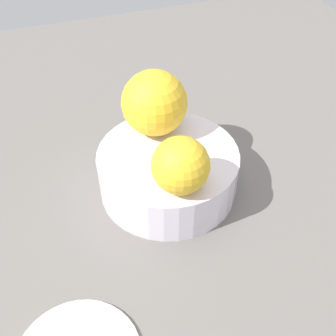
# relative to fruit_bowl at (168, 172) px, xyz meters

# --- Properties ---
(ground_plane) EXTENTS (1.10, 1.10, 0.02)m
(ground_plane) POSITION_rel_fruit_bowl_xyz_m (0.00, 0.00, -0.04)
(ground_plane) COLOR #66605B
(fruit_bowl) EXTENTS (0.18, 0.18, 0.06)m
(fruit_bowl) POSITION_rel_fruit_bowl_xyz_m (0.00, 0.00, 0.00)
(fruit_bowl) COLOR silver
(fruit_bowl) RESTS_ON ground_plane
(orange_in_bowl_0) EXTENTS (0.08, 0.08, 0.08)m
(orange_in_bowl_0) POSITION_rel_fruit_bowl_xyz_m (0.05, -0.00, 0.07)
(orange_in_bowl_0) COLOR yellow
(orange_in_bowl_0) RESTS_ON fruit_bowl
(orange_in_bowl_1) EXTENTS (0.07, 0.07, 0.07)m
(orange_in_bowl_1) POSITION_rel_fruit_bowl_xyz_m (-0.06, 0.01, 0.06)
(orange_in_bowl_1) COLOR yellow
(orange_in_bowl_1) RESTS_ON fruit_bowl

